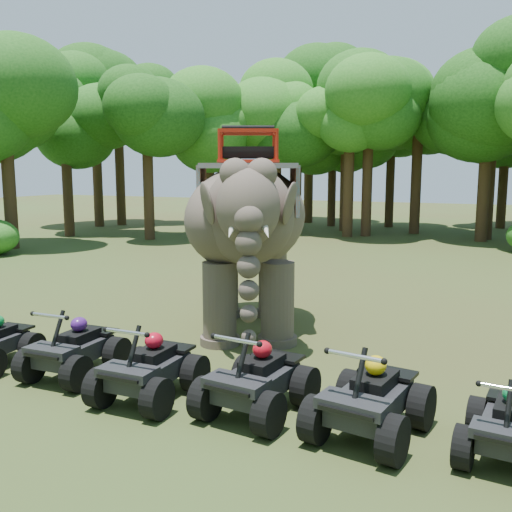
{
  "coord_description": "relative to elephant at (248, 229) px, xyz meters",
  "views": [
    {
      "loc": [
        4.7,
        -9.6,
        3.71
      ],
      "look_at": [
        0.0,
        1.2,
        1.9
      ],
      "focal_mm": 40.0,
      "sensor_mm": 36.0,
      "label": 1
    }
  ],
  "objects": [
    {
      "name": "tree_30",
      "position": [
        -11.81,
        13.45,
        1.73
      ],
      "size": [
        5.7,
        5.7,
        8.14
      ],
      "primitive_type": null,
      "color": "#195114",
      "rests_on": "ground"
    },
    {
      "name": "tree_0",
      "position": [
        0.62,
        21.92,
        2.41
      ],
      "size": [
        6.65,
        6.65,
        9.5
      ],
      "primitive_type": null,
      "color": "#195114",
      "rests_on": "ground"
    },
    {
      "name": "tree_49",
      "position": [
        -4.98,
        24.17,
        1.37
      ],
      "size": [
        5.19,
        5.19,
        7.41
      ],
      "primitive_type": null,
      "color": "#195114",
      "rests_on": "ground"
    },
    {
      "name": "atv_4",
      "position": [
        3.77,
        -4.22,
        -1.65
      ],
      "size": [
        1.63,
        2.04,
        1.37
      ],
      "primitive_type": null,
      "rotation": [
        0.0,
        0.0,
        -0.16
      ],
      "color": "black",
      "rests_on": "ground"
    },
    {
      "name": "ground",
      "position": [
        0.62,
        -2.17,
        -2.34
      ],
      "size": [
        110.0,
        110.0,
        0.0
      ],
      "primitive_type": "plane",
      "color": "#47381E",
      "rests_on": "ground"
    },
    {
      "name": "tree_45",
      "position": [
        -18.72,
        17.95,
        2.64
      ],
      "size": [
        6.97,
        6.97,
        9.96
      ],
      "primitive_type": null,
      "color": "#195114",
      "rests_on": "ground"
    },
    {
      "name": "elephant",
      "position": [
        0.0,
        0.0,
        0.0
      ],
      "size": [
        4.53,
        6.08,
        4.67
      ],
      "primitive_type": null,
      "rotation": [
        0.0,
        0.0,
        0.43
      ],
      "color": "brown",
      "rests_on": "ground"
    },
    {
      "name": "atv_5",
      "position": [
        5.55,
        -4.18,
        -1.75
      ],
      "size": [
        1.31,
        1.69,
        1.17
      ],
      "primitive_type": null,
      "rotation": [
        0.0,
        0.0,
        -0.11
      ],
      "color": "black",
      "rests_on": "ground"
    },
    {
      "name": "tree_34",
      "position": [
        -1.66,
        19.53,
        1.91
      ],
      "size": [
        5.95,
        5.95,
        8.5
      ],
      "primitive_type": null,
      "color": "#195114",
      "rests_on": "ground"
    },
    {
      "name": "atv_2",
      "position": [
        0.21,
        -4.37,
        -1.68
      ],
      "size": [
        1.3,
        1.78,
        1.32
      ],
      "primitive_type": null,
      "rotation": [
        0.0,
        0.0,
        -0.0
      ],
      "color": "black",
      "rests_on": "ground"
    },
    {
      "name": "tree_48",
      "position": [
        -7.12,
        25.83,
        2.97
      ],
      "size": [
        7.43,
        7.43,
        10.62
      ],
      "primitive_type": null,
      "color": "#195114",
      "rests_on": "ground"
    },
    {
      "name": "tree_32",
      "position": [
        -6.95,
        19.36,
        2.32
      ],
      "size": [
        6.52,
        6.52,
        9.32
      ],
      "primitive_type": null,
      "color": "#195114",
      "rests_on": "ground"
    },
    {
      "name": "tree_44",
      "position": [
        -5.99,
        20.23,
        1.79
      ],
      "size": [
        5.78,
        5.78,
        8.26
      ],
      "primitive_type": null,
      "color": "#195114",
      "rests_on": "ground"
    },
    {
      "name": "tree_1",
      "position": [
        4.3,
        19.54,
        2.48
      ],
      "size": [
        6.75,
        6.75,
        9.64
      ],
      "primitive_type": null,
      "color": "#195114",
      "rests_on": "ground"
    },
    {
      "name": "tree_29",
      "position": [
        -16.71,
        12.91,
        1.83
      ],
      "size": [
        5.84,
        5.84,
        8.34
      ],
      "primitive_type": null,
      "color": "#195114",
      "rests_on": "ground"
    },
    {
      "name": "tree_33",
      "position": [
        -3.47,
        21.68,
        2.23
      ],
      "size": [
        6.4,
        6.4,
        9.14
      ],
      "primitive_type": null,
      "color": "#195114",
      "rests_on": "ground"
    },
    {
      "name": "tree_31",
      "position": [
        -10.47,
        17.73,
        1.63
      ],
      "size": [
        5.56,
        5.56,
        7.94
      ],
      "primitive_type": null,
      "color": "#195114",
      "rests_on": "ground"
    },
    {
      "name": "tree_47",
      "position": [
        -17.99,
        19.34,
        2.64
      ],
      "size": [
        6.97,
        6.97,
        9.96
      ],
      "primitive_type": null,
      "color": "#195114",
      "rests_on": "ground"
    },
    {
      "name": "atv_3",
      "position": [
        2.02,
        -4.16,
        -1.66
      ],
      "size": [
        1.54,
        1.97,
        1.35
      ],
      "primitive_type": null,
      "rotation": [
        0.0,
        0.0,
        -0.12
      ],
      "color": "black",
      "rests_on": "ground"
    },
    {
      "name": "atv_1",
      "position": [
        -1.62,
        -4.03,
        -1.69
      ],
      "size": [
        1.3,
        1.76,
        1.29
      ],
      "primitive_type": null,
      "rotation": [
        0.0,
        0.0,
        0.01
      ],
      "color": "black",
      "rests_on": "ground"
    },
    {
      "name": "tree_38",
      "position": [
        4.52,
        20.62,
        2.23
      ],
      "size": [
        6.39,
        6.39,
        9.13
      ],
      "primitive_type": null,
      "color": "#195114",
      "rests_on": "ground"
    },
    {
      "name": "tree_42",
      "position": [
        -2.53,
        18.84,
        2.06
      ],
      "size": [
        6.15,
        6.15,
        8.78
      ],
      "primitive_type": null,
      "color": "#195114",
      "rests_on": "ground"
    },
    {
      "name": "tree_36",
      "position": [
        5.16,
        27.15,
        2.13
      ],
      "size": [
        6.25,
        6.25,
        8.93
      ],
      "primitive_type": null,
      "color": "#195114",
      "rests_on": "ground"
    },
    {
      "name": "tree_28",
      "position": [
        -15.74,
        7.97,
        2.34
      ],
      "size": [
        6.55,
        6.55,
        9.35
      ],
      "primitive_type": null,
      "color": "#195114",
      "rests_on": "ground"
    },
    {
      "name": "tree_46",
      "position": [
        -1.43,
        25.05,
        1.67
      ],
      "size": [
        5.61,
        5.61,
        8.02
      ],
      "primitive_type": null,
      "color": "#195114",
      "rests_on": "ground"
    }
  ]
}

